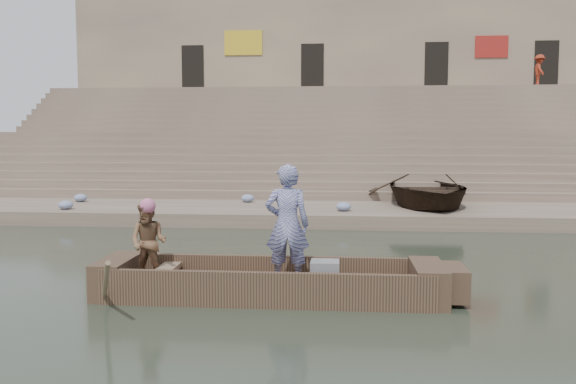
# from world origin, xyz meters

# --- Properties ---
(ground) EXTENTS (120.00, 120.00, 0.00)m
(ground) POSITION_xyz_m (0.00, 0.00, 0.00)
(ground) COLOR #263024
(ground) RESTS_ON ground
(lower_landing) EXTENTS (32.00, 4.00, 0.40)m
(lower_landing) POSITION_xyz_m (0.00, 8.00, 0.20)
(lower_landing) COLOR gray
(lower_landing) RESTS_ON ground
(mid_landing) EXTENTS (32.00, 3.00, 2.80)m
(mid_landing) POSITION_xyz_m (0.00, 15.50, 1.40)
(mid_landing) COLOR gray
(mid_landing) RESTS_ON ground
(upper_landing) EXTENTS (32.00, 3.00, 5.20)m
(upper_landing) POSITION_xyz_m (0.00, 22.50, 2.60)
(upper_landing) COLOR gray
(upper_landing) RESTS_ON ground
(ghat_steps) EXTENTS (32.00, 11.00, 5.20)m
(ghat_steps) POSITION_xyz_m (0.00, 17.19, 1.80)
(ghat_steps) COLOR gray
(ghat_steps) RESTS_ON ground
(building_wall) EXTENTS (32.00, 5.07, 11.20)m
(building_wall) POSITION_xyz_m (0.00, 26.50, 5.60)
(building_wall) COLOR tan
(building_wall) RESTS_ON ground
(main_rowboat) EXTENTS (5.00, 1.30, 0.22)m
(main_rowboat) POSITION_xyz_m (-1.52, -1.05, 0.11)
(main_rowboat) COLOR brown
(main_rowboat) RESTS_ON ground
(rowboat_trim) EXTENTS (6.04, 2.63, 1.99)m
(rowboat_trim) POSITION_xyz_m (-1.31, -1.06, 0.31)
(rowboat_trim) COLOR brown
(rowboat_trim) RESTS_ON ground
(standing_man) EXTENTS (0.73, 0.49, 1.96)m
(standing_man) POSITION_xyz_m (-1.22, -1.06, 1.20)
(standing_man) COLOR navy
(standing_man) RESTS_ON main_rowboat
(rowing_man) EXTENTS (0.70, 0.58, 1.32)m
(rowing_man) POSITION_xyz_m (-3.52, -1.08, 0.88)
(rowing_man) COLOR #246E3E
(rowing_man) RESTS_ON main_rowboat
(television) EXTENTS (0.46, 0.42, 0.40)m
(television) POSITION_xyz_m (-0.62, -1.05, 0.42)
(television) COLOR gray
(television) RESTS_ON main_rowboat
(beached_rowboat) EXTENTS (3.84, 5.20, 1.04)m
(beached_rowboat) POSITION_xyz_m (2.38, 8.63, 0.92)
(beached_rowboat) COLOR #2D2116
(beached_rowboat) RESTS_ON lower_landing
(pedestrian) EXTENTS (0.65, 1.08, 1.63)m
(pedestrian) POSITION_xyz_m (9.88, 21.60, 6.02)
(pedestrian) COLOR maroon
(pedestrian) RESTS_ON upper_landing
(cloth_bundles) EXTENTS (9.36, 2.86, 0.26)m
(cloth_bundles) POSITION_xyz_m (-5.41, 8.00, 0.53)
(cloth_bundles) COLOR #3F5999
(cloth_bundles) RESTS_ON lower_landing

